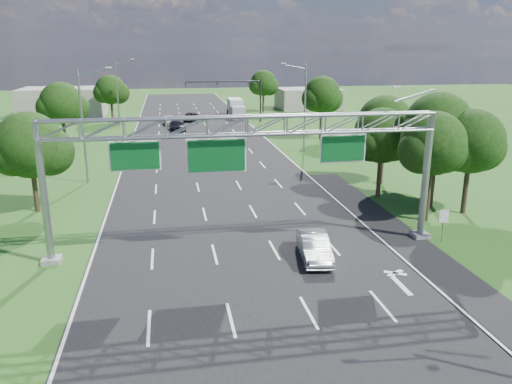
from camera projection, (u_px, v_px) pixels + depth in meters
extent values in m
plane|color=#265218|center=(214.00, 177.00, 47.17)|extent=(220.00, 220.00, 0.00)
cube|color=black|center=(214.00, 177.00, 47.17)|extent=(18.00, 180.00, 0.02)
cube|color=black|center=(388.00, 228.00, 33.77)|extent=(3.00, 30.00, 0.02)
cube|color=gray|center=(420.00, 235.00, 32.05)|extent=(1.00, 1.00, 0.30)
cylinder|color=gray|center=(426.00, 177.00, 30.99)|extent=(0.44, 0.44, 8.00)
cube|color=gray|center=(52.00, 260.00, 28.24)|extent=(1.00, 1.00, 0.30)
cylinder|color=gray|center=(44.00, 195.00, 27.17)|extent=(0.40, 0.40, 8.00)
cylinder|color=gray|center=(415.00, 96.00, 29.40)|extent=(2.54, 0.12, 0.79)
cube|color=beige|center=(396.00, 87.00, 29.05)|extent=(0.50, 0.22, 0.12)
cube|color=white|center=(135.00, 156.00, 27.45)|extent=(2.80, 0.05, 1.70)
cube|color=#094F1F|center=(135.00, 156.00, 27.39)|extent=(2.62, 0.05, 1.52)
cube|color=white|center=(217.00, 155.00, 28.25)|extent=(3.40, 0.05, 2.00)
cube|color=#094F1F|center=(217.00, 156.00, 28.19)|extent=(3.22, 0.05, 1.82)
cube|color=white|center=(343.00, 148.00, 29.48)|extent=(2.80, 0.05, 1.70)
cube|color=#094F1F|center=(343.00, 149.00, 29.42)|extent=(2.62, 0.05, 1.52)
cylinder|color=gray|center=(442.00, 227.00, 31.03)|extent=(0.06, 0.06, 2.00)
cube|color=white|center=(444.00, 216.00, 30.80)|extent=(0.60, 0.04, 0.80)
cylinder|color=black|center=(260.00, 101.00, 81.16)|extent=(0.24, 0.24, 7.00)
cylinder|color=black|center=(223.00, 82.00, 79.28)|extent=(12.00, 0.18, 0.18)
imported|color=black|center=(186.00, 86.00, 78.42)|extent=(0.18, 0.22, 1.10)
imported|color=black|center=(217.00, 85.00, 79.27)|extent=(0.18, 0.22, 1.10)
imported|color=black|center=(248.00, 85.00, 80.12)|extent=(0.18, 0.22, 1.10)
cylinder|color=gray|center=(83.00, 127.00, 43.83)|extent=(0.20, 0.20, 10.00)
cylinder|color=gray|center=(93.00, 72.00, 42.75)|extent=(2.78, 0.12, 0.60)
cube|color=beige|center=(109.00, 68.00, 42.86)|extent=(0.55, 0.22, 0.12)
cylinder|color=gray|center=(117.00, 93.00, 76.93)|extent=(0.20, 0.20, 10.00)
cylinder|color=gray|center=(124.00, 62.00, 75.85)|extent=(2.78, 0.12, 0.60)
cube|color=beige|center=(132.00, 59.00, 75.96)|extent=(0.55, 0.22, 0.12)
cylinder|color=gray|center=(305.00, 109.00, 57.19)|extent=(0.20, 0.20, 10.00)
cylinder|color=gray|center=(295.00, 67.00, 55.66)|extent=(2.78, 0.12, 0.60)
cube|color=beige|center=(284.00, 63.00, 55.33)|extent=(0.55, 0.22, 0.12)
cylinder|color=#2D2116|center=(428.00, 195.00, 34.75)|extent=(0.36, 0.36, 3.74)
sphere|color=black|center=(433.00, 143.00, 33.75)|extent=(4.40, 4.40, 4.40)
sphere|color=black|center=(444.00, 150.00, 34.46)|extent=(3.30, 3.30, 3.30)
sphere|color=black|center=(421.00, 151.00, 33.42)|extent=(3.08, 3.08, 3.08)
cylinder|color=#2D2116|center=(433.00, 180.00, 37.87)|extent=(0.36, 0.36, 4.18)
sphere|color=black|center=(438.00, 126.00, 36.73)|extent=(5.00, 5.00, 5.00)
sphere|color=black|center=(450.00, 133.00, 37.50)|extent=(3.75, 3.75, 3.75)
sphere|color=black|center=(425.00, 134.00, 36.40)|extent=(3.50, 3.50, 3.50)
cylinder|color=#2D2116|center=(379.00, 177.00, 40.32)|extent=(0.36, 0.36, 3.30)
sphere|color=black|center=(382.00, 136.00, 39.37)|extent=(4.40, 4.40, 4.40)
sphere|color=black|center=(392.00, 141.00, 40.09)|extent=(3.30, 3.30, 3.30)
sphere|color=black|center=(371.00, 142.00, 39.04)|extent=(3.08, 3.08, 3.08)
cylinder|color=#2D2116|center=(465.00, 190.00, 36.32)|extent=(0.36, 0.36, 3.52)
sphere|color=black|center=(471.00, 141.00, 35.32)|extent=(4.60, 4.60, 4.60)
sphere|color=black|center=(481.00, 148.00, 36.06)|extent=(3.45, 3.45, 3.45)
sphere|color=black|center=(459.00, 149.00, 34.99)|extent=(3.22, 3.22, 3.22)
cylinder|color=#2D2116|center=(382.00, 164.00, 44.41)|extent=(0.36, 0.36, 3.52)
sphere|color=black|center=(385.00, 123.00, 43.39)|extent=(4.80, 4.80, 4.80)
sphere|color=black|center=(395.00, 129.00, 44.14)|extent=(3.60, 3.60, 3.60)
sphere|color=black|center=(374.00, 129.00, 43.06)|extent=(3.36, 3.36, 3.36)
cylinder|color=#2D2116|center=(35.00, 191.00, 36.80)|extent=(0.36, 0.36, 3.08)
sphere|color=black|center=(30.00, 145.00, 35.84)|extent=(4.80, 4.80, 4.80)
sphere|color=black|center=(49.00, 152.00, 36.59)|extent=(3.60, 3.60, 3.60)
sphere|color=black|center=(13.00, 153.00, 35.51)|extent=(3.36, 3.36, 3.36)
cylinder|color=#2D2116|center=(65.00, 136.00, 58.12)|extent=(0.36, 0.36, 3.74)
sphere|color=black|center=(61.00, 103.00, 57.07)|extent=(4.80, 4.80, 4.80)
sphere|color=black|center=(73.00, 108.00, 57.82)|extent=(3.60, 3.60, 3.60)
sphere|color=black|center=(51.00, 108.00, 56.74)|extent=(3.36, 3.36, 3.36)
cylinder|color=#2D2116|center=(112.00, 111.00, 82.34)|extent=(0.36, 0.36, 3.30)
sphere|color=black|center=(110.00, 90.00, 81.34)|extent=(4.80, 4.80, 4.80)
sphere|color=black|center=(118.00, 93.00, 82.09)|extent=(3.60, 3.60, 3.60)
sphere|color=black|center=(104.00, 93.00, 81.01)|extent=(3.36, 3.36, 3.36)
cylinder|color=#2D2116|center=(321.00, 124.00, 66.35)|extent=(0.36, 0.36, 3.96)
sphere|color=black|center=(322.00, 94.00, 65.27)|extent=(4.80, 4.80, 4.80)
sphere|color=black|center=(330.00, 99.00, 66.02)|extent=(3.60, 3.60, 3.60)
sphere|color=black|center=(314.00, 98.00, 64.94)|extent=(3.36, 3.36, 3.36)
cylinder|color=#2D2116|center=(263.00, 103.00, 94.45)|extent=(0.36, 0.36, 3.52)
sphere|color=black|center=(263.00, 83.00, 93.43)|extent=(4.80, 4.80, 4.80)
sphere|color=black|center=(269.00, 86.00, 94.17)|extent=(3.60, 3.60, 3.60)
sphere|color=black|center=(258.00, 86.00, 93.09)|extent=(3.36, 3.36, 3.36)
cube|color=gray|center=(64.00, 102.00, 88.14)|extent=(14.00, 10.00, 5.00)
cube|color=gray|center=(308.00, 99.00, 99.86)|extent=(12.00, 9.00, 4.00)
imported|color=#A3A9AF|center=(314.00, 247.00, 28.62)|extent=(2.09, 4.61, 1.47)
imported|color=silver|center=(170.00, 121.00, 79.02)|extent=(2.09, 4.39, 1.24)
imported|color=black|center=(191.00, 117.00, 83.20)|extent=(2.76, 5.04, 1.34)
imported|color=black|center=(178.00, 125.00, 73.48)|extent=(2.52, 4.93, 1.61)
cube|color=silver|center=(235.00, 107.00, 89.31)|extent=(2.49, 5.85, 2.89)
cube|color=silver|center=(238.00, 113.00, 85.63)|extent=(2.28, 2.19, 2.12)
cylinder|color=black|center=(232.00, 116.00, 85.80)|extent=(0.34, 0.96, 0.96)
cylinder|color=black|center=(244.00, 116.00, 86.16)|extent=(0.34, 0.96, 0.96)
cylinder|color=black|center=(228.00, 112.00, 91.26)|extent=(0.34, 0.96, 0.96)
cylinder|color=black|center=(239.00, 112.00, 91.62)|extent=(0.34, 0.96, 0.96)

